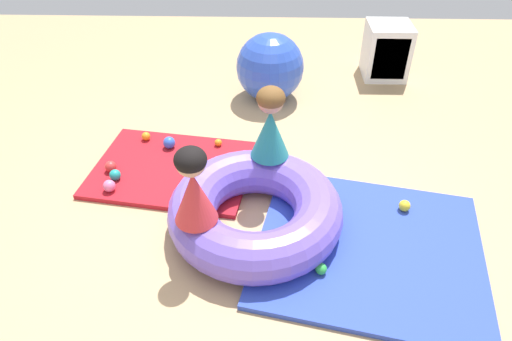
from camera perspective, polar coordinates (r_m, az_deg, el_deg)
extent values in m
plane|color=tan|center=(3.27, -1.99, -5.64)|extent=(8.00, 8.00, 0.00)
cube|color=#B21923|center=(3.70, -10.35, 0.20)|extent=(1.34, 1.09, 0.04)
cube|color=#2D47B7|center=(3.11, 13.91, -9.30)|extent=(1.66, 1.56, 0.04)
torus|color=#7056D1|center=(3.07, -0.10, -4.99)|extent=(1.17, 1.17, 0.32)
cone|color=teal|center=(3.18, 1.76, 4.63)|extent=(0.38, 0.38, 0.36)
sphere|color=tan|center=(3.05, 1.85, 8.74)|extent=(0.18, 0.18, 0.18)
ellipsoid|color=brown|center=(3.04, 1.86, 9.04)|extent=(0.19, 0.19, 0.15)
cone|color=red|center=(2.69, -7.67, -3.25)|extent=(0.33, 0.33, 0.34)
sphere|color=tan|center=(2.53, -8.14, 1.02)|extent=(0.17, 0.17, 0.17)
ellipsoid|color=black|center=(2.52, -8.18, 1.33)|extent=(0.19, 0.19, 0.15)
sphere|color=orange|center=(3.86, -4.73, 3.49)|extent=(0.06, 0.06, 0.06)
sphere|color=pink|center=(3.55, -17.80, -1.83)|extent=(0.09, 0.09, 0.09)
sphere|color=green|center=(2.86, 8.11, -12.03)|extent=(0.07, 0.07, 0.07)
sphere|color=red|center=(3.74, -17.65, 0.48)|extent=(0.09, 0.09, 0.09)
sphere|color=blue|center=(3.88, -10.76, 3.44)|extent=(0.10, 0.10, 0.10)
sphere|color=yellow|center=(3.39, 18.01, -4.18)|extent=(0.08, 0.08, 0.08)
sphere|color=teal|center=(3.64, -17.14, -0.52)|extent=(0.09, 0.09, 0.09)
sphere|color=orange|center=(4.03, -13.54, 4.17)|extent=(0.07, 0.07, 0.07)
sphere|color=blue|center=(4.51, 1.75, 12.74)|extent=(0.65, 0.65, 0.65)
cube|color=white|center=(5.16, 15.91, 14.16)|extent=(0.44, 0.44, 0.56)
cube|color=#2D2D33|center=(5.06, 16.18, 13.60)|extent=(0.34, 0.20, 0.44)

